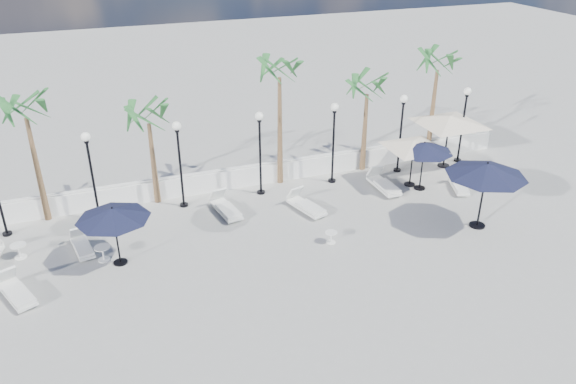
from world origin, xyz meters
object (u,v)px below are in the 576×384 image
object	(u,v)px
lounger_5	(384,184)
lounger_0	(82,246)
parasol_cream_sq_a	(450,116)
lounger_3	(306,205)
parasol_navy_left	(113,214)
parasol_cream_sq_b	(414,141)
lounger_4	(226,208)
lounger_6	(459,185)
parasol_navy_mid	(424,147)
parasol_navy_right	(487,170)
lounger_2	(16,292)

from	to	relation	value
lounger_5	lounger_0	bearing A→B (deg)	-177.52
lounger_0	parasol_cream_sq_a	distance (m)	17.48
lounger_3	parasol_navy_left	size ratio (longest dim) A/B	0.82
parasol_navy_left	parasol_cream_sq_b	size ratio (longest dim) A/B	0.55
lounger_0	lounger_4	distance (m)	5.86
lounger_4	parasol_cream_sq_b	xyz separation A→B (m)	(8.72, -0.29, 1.93)
lounger_6	parasol_navy_mid	size ratio (longest dim) A/B	0.72
lounger_0	parasol_navy_left	xyz separation A→B (m)	(1.25, -1.31, 1.81)
lounger_3	parasol_navy_right	world-z (taller)	parasol_navy_right
lounger_0	lounger_6	xyz separation A→B (m)	(16.35, -0.50, 0.00)
parasol_navy_left	parasol_navy_mid	distance (m)	13.56
lounger_5	parasol_navy_right	size ratio (longest dim) A/B	0.69
lounger_3	lounger_4	size ratio (longest dim) A/B	0.99
parasol_cream_sq_a	lounger_3	bearing A→B (deg)	-166.75
lounger_2	lounger_3	world-z (taller)	lounger_3
parasol_navy_mid	parasol_cream_sq_b	size ratio (longest dim) A/B	0.55
lounger_3	parasol_navy_left	distance (m)	8.11
lounger_4	parasol_cream_sq_b	bearing A→B (deg)	-10.92
lounger_5	parasol_navy_left	size ratio (longest dim) A/B	0.83
lounger_2	lounger_6	xyz separation A→B (m)	(18.49, 1.75, -0.03)
lounger_0	parasol_cream_sq_b	bearing A→B (deg)	-7.25
lounger_6	parasol_navy_left	distance (m)	15.23
lounger_0	lounger_4	size ratio (longest dim) A/B	0.84
lounger_0	parasol_navy_left	world-z (taller)	parasol_navy_left
lounger_2	lounger_4	size ratio (longest dim) A/B	0.97
parasol_cream_sq_a	parasol_cream_sq_b	distance (m)	3.02
lounger_3	parasol_navy_left	xyz separation A→B (m)	(-7.80, -1.35, 1.78)
lounger_0	parasol_navy_right	distance (m)	15.65
lounger_6	parasol_cream_sq_a	bearing A→B (deg)	92.26
lounger_2	parasol_cream_sq_a	world-z (taller)	parasol_cream_sq_a
lounger_2	lounger_6	distance (m)	18.57
lounger_6	parasol_navy_mid	xyz separation A→B (m)	(-1.63, 0.70, 1.81)
lounger_2	parasol_cream_sq_b	size ratio (longest dim) A/B	0.44
lounger_6	lounger_3	bearing A→B (deg)	-162.95
lounger_3	parasol_cream_sq_a	world-z (taller)	parasol_cream_sq_a
lounger_0	lounger_5	world-z (taller)	lounger_5
parasol_cream_sq_b	parasol_navy_mid	bearing A→B (deg)	-65.25
lounger_0	lounger_6	size ratio (longest dim) A/B	0.98
lounger_3	parasol_cream_sq_b	bearing A→B (deg)	-9.89
lounger_4	lounger_5	distance (m)	7.35
lounger_4	parasol_cream_sq_a	world-z (taller)	parasol_cream_sq_a
lounger_0	lounger_2	world-z (taller)	lounger_2
lounger_5	parasol_cream_sq_a	bearing A→B (deg)	16.49
lounger_4	parasol_cream_sq_a	bearing A→B (deg)	-4.13
lounger_3	lounger_6	xyz separation A→B (m)	(7.31, -0.54, -0.03)
parasol_navy_right	lounger_0	bearing A→B (deg)	166.71
parasol_navy_left	parasol_navy_right	xyz separation A→B (m)	(13.82, -2.25, 0.46)
parasol_navy_left	parasol_cream_sq_a	size ratio (longest dim) A/B	0.45
parasol_cream_sq_b	lounger_6	bearing A→B (deg)	-32.80
lounger_4	parasol_navy_left	xyz separation A→B (m)	(-4.53, -2.29, 1.77)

